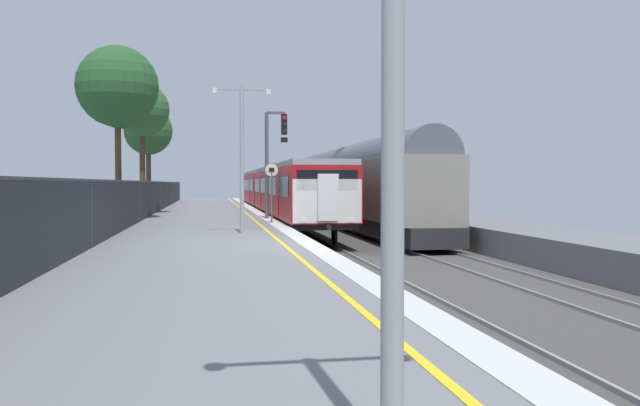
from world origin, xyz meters
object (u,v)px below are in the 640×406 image
background_tree_centre (119,90)px  freight_train_adjacent_track (352,183)px  signal_gantry (272,152)px  speed_limit_sign (272,185)px  background_tree_left (149,133)px  platform_lamp_mid (242,146)px  commuter_train_at_platform (274,189)px  background_tree_right (142,112)px

background_tree_centre → freight_train_adjacent_track: bearing=26.8°
signal_gantry → speed_limit_sign: size_ratio=2.01×
signal_gantry → background_tree_left: background_tree_left is taller
signal_gantry → platform_lamp_mid: size_ratio=1.04×
speed_limit_sign → freight_train_adjacent_track: bearing=60.2°
background_tree_centre → background_tree_left: bearing=91.9°
speed_limit_sign → background_tree_left: (-7.57, 27.05, 4.23)m
commuter_train_at_platform → background_tree_left: (-9.41, 9.48, 4.60)m
freight_train_adjacent_track → signal_gantry: signal_gantry is taller
platform_lamp_mid → background_tree_centre: bearing=119.5°
speed_limit_sign → platform_lamp_mid: size_ratio=0.52×
speed_limit_sign → background_tree_right: 12.13m
freight_train_adjacent_track → background_tree_right: 12.83m
commuter_train_at_platform → freight_train_adjacent_track: freight_train_adjacent_track is taller
commuter_train_at_platform → platform_lamp_mid: (-3.38, -23.09, 1.72)m
platform_lamp_mid → background_tree_left: size_ratio=0.62×
background_tree_left → signal_gantry: bearing=-71.4°
speed_limit_sign → background_tree_left: bearing=105.6°
signal_gantry → speed_limit_sign: (-0.37, -3.52, -1.58)m
commuter_train_at_platform → freight_train_adjacent_track: size_ratio=1.41×
signal_gantry → background_tree_centre: size_ratio=0.64×
background_tree_centre → background_tree_right: (0.48, 5.74, -0.37)m
background_tree_right → platform_lamp_mid: bearing=-72.3°
commuter_train_at_platform → background_tree_centre: 16.94m
background_tree_left → freight_train_adjacent_track: bearing=-51.5°
background_tree_left → background_tree_centre: 23.26m
background_tree_left → background_tree_right: size_ratio=1.09×
freight_train_adjacent_track → background_tree_right: bearing=-176.9°
commuter_train_at_platform → background_tree_centre: size_ratio=5.18×
freight_train_adjacent_track → speed_limit_sign: size_ratio=11.60×
background_tree_left → background_tree_right: 17.56m
background_tree_left → speed_limit_sign: bearing=-74.4°
signal_gantry → platform_lamp_mid: (-1.90, -9.05, -0.24)m
speed_limit_sign → platform_lamp_mid: platform_lamp_mid is taller
platform_lamp_mid → background_tree_right: background_tree_right is taller
signal_gantry → background_tree_left: 24.97m
commuter_train_at_platform → background_tree_right: background_tree_right is taller
commuter_train_at_platform → speed_limit_sign: (-1.85, -17.56, 0.38)m
freight_train_adjacent_track → platform_lamp_mid: platform_lamp_mid is taller
signal_gantry → background_tree_right: bearing=138.1°
signal_gantry → background_tree_right: 9.32m
platform_lamp_mid → background_tree_centre: background_tree_centre is taller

